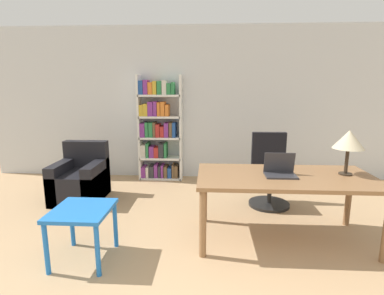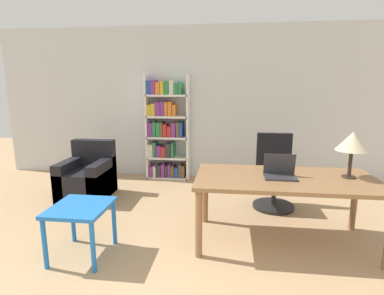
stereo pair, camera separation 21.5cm
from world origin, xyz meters
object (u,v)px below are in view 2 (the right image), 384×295
(office_chair, at_px, (274,176))
(table_lamp, at_px, (352,142))
(laptop, at_px, (280,172))
(side_table_blue, at_px, (81,214))
(bookshelf, at_px, (166,131))
(desk, at_px, (285,185))
(armchair, at_px, (88,178))

(office_chair, bearing_deg, table_lamp, -57.81)
(laptop, distance_m, side_table_blue, 2.05)
(laptop, distance_m, bookshelf, 2.71)
(laptop, relative_size, office_chair, 0.32)
(desk, bearing_deg, bookshelf, 128.89)
(office_chair, height_order, bookshelf, bookshelf)
(laptop, relative_size, table_lamp, 0.67)
(side_table_blue, distance_m, bookshelf, 2.70)
(laptop, distance_m, armchair, 2.91)
(armchair, bearing_deg, bookshelf, 47.14)
(laptop, xyz_separation_m, office_chair, (0.10, 1.04, -0.35))
(desk, bearing_deg, side_table_blue, -165.59)
(laptop, relative_size, side_table_blue, 0.56)
(desk, distance_m, table_lamp, 0.80)
(desk, distance_m, bookshelf, 2.75)
(office_chair, height_order, armchair, office_chair)
(desk, relative_size, laptop, 5.76)
(table_lamp, bearing_deg, armchair, 163.67)
(desk, height_order, table_lamp, table_lamp)
(table_lamp, height_order, office_chair, table_lamp)
(laptop, bearing_deg, office_chair, 84.26)
(side_table_blue, bearing_deg, armchair, 114.20)
(laptop, distance_m, table_lamp, 0.78)
(table_lamp, bearing_deg, office_chair, 122.19)
(bookshelf, bearing_deg, side_table_blue, -96.21)
(office_chair, xyz_separation_m, side_table_blue, (-2.05, -1.55, 0.01))
(laptop, height_order, side_table_blue, laptop)
(laptop, bearing_deg, table_lamp, 6.28)
(table_lamp, distance_m, office_chair, 1.32)
(office_chair, distance_m, side_table_blue, 2.57)
(office_chair, height_order, side_table_blue, office_chair)
(desk, relative_size, bookshelf, 1.00)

